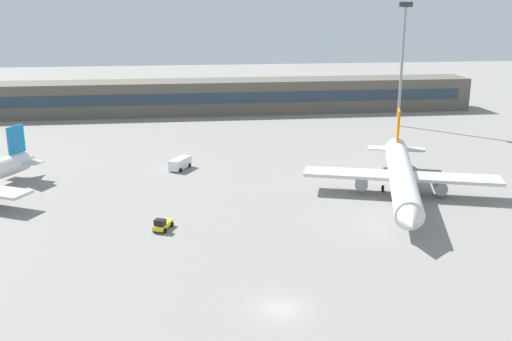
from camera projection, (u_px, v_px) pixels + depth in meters
name	position (u px, v px, depth m)	size (l,w,h in m)	color
ground_plane	(241.00, 188.00, 97.28)	(400.00, 400.00, 0.00)	gray
terminal_building	(215.00, 97.00, 162.84)	(143.31, 12.13, 9.00)	#5B564C
airplane_near	(402.00, 177.00, 92.19)	(30.77, 43.18, 10.95)	silver
baggage_tug_yellow	(162.00, 224.00, 79.34)	(2.85, 3.90, 1.75)	yellow
service_van_white	(180.00, 163.00, 108.24)	(4.31, 5.51, 2.08)	white
floodlight_tower_west	(402.00, 57.00, 141.97)	(3.20, 0.80, 29.78)	gray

